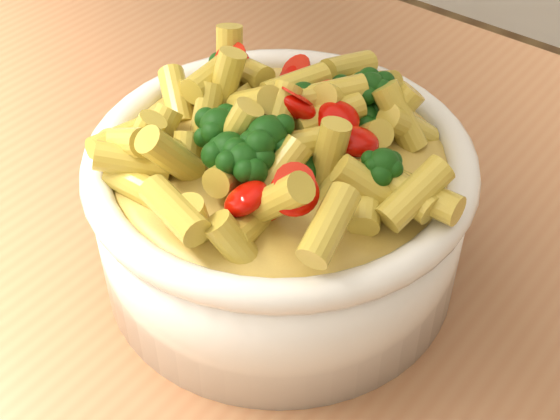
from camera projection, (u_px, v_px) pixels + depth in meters
The scene contains 3 objects.
table at pixel (268, 352), 0.62m from camera, with size 1.20×0.80×0.90m.
serving_bowl at pixel (280, 209), 0.52m from camera, with size 0.25×0.25×0.11m.
pasta_salad at pixel (280, 128), 0.47m from camera, with size 0.20×0.20×0.04m.
Camera 1 is at (0.25, -0.30, 1.30)m, focal length 50.00 mm.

